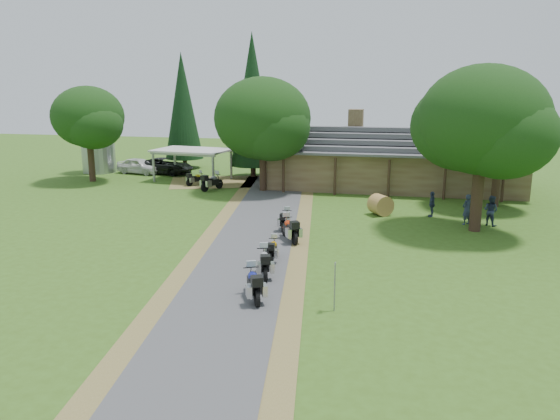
% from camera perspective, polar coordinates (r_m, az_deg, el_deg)
% --- Properties ---
extents(ground, '(120.00, 120.00, 0.00)m').
position_cam_1_polar(ground, '(23.71, -4.79, -7.33)').
color(ground, '#3A5A19').
rests_on(ground, ground).
extents(driveway, '(51.95, 51.95, 0.00)m').
position_cam_1_polar(driveway, '(27.48, -3.34, -4.43)').
color(driveway, '#464649').
rests_on(driveway, ground).
extents(lodge, '(21.40, 9.40, 4.90)m').
position_cam_1_polar(lodge, '(45.59, 11.49, 5.47)').
color(lodge, brown).
rests_on(lodge, ground).
extents(silo, '(3.35, 3.35, 6.25)m').
position_cam_1_polar(silo, '(54.78, -18.54, 7.00)').
color(silo, gray).
rests_on(silo, ground).
extents(carport, '(6.77, 4.95, 2.73)m').
position_cam_1_polar(carport, '(48.28, -9.09, 4.68)').
color(carport, silver).
rests_on(carport, ground).
extents(car_white_sedan, '(3.51, 5.98, 1.87)m').
position_cam_1_polar(car_white_sedan, '(53.05, -14.50, 4.70)').
color(car_white_sedan, silver).
rests_on(car_white_sedan, ground).
extents(car_dark_suv, '(3.50, 6.20, 2.24)m').
position_cam_1_polar(car_dark_suv, '(52.42, -11.91, 4.94)').
color(car_dark_suv, black).
rests_on(car_dark_suv, ground).
extents(motorcycle_row_a, '(1.42, 2.09, 1.37)m').
position_cam_1_polar(motorcycle_row_a, '(21.46, -2.78, -7.57)').
color(motorcycle_row_a, navy).
rests_on(motorcycle_row_a, ground).
extents(motorcycle_row_b, '(1.18, 2.05, 1.34)m').
position_cam_1_polar(motorcycle_row_b, '(23.97, -1.63, -5.37)').
color(motorcycle_row_b, '#B1B4B9').
rests_on(motorcycle_row_b, ground).
extents(motorcycle_row_c, '(0.70, 1.73, 1.15)m').
position_cam_1_polar(motorcycle_row_c, '(26.08, -0.76, -4.04)').
color(motorcycle_row_c, '#E59A00').
rests_on(motorcycle_row_c, ground).
extents(motorcycle_row_d, '(1.62, 2.15, 1.43)m').
position_cam_1_polar(motorcycle_row_d, '(29.23, 1.02, -1.88)').
color(motorcycle_row_d, red).
rests_on(motorcycle_row_d, ground).
extents(motorcycle_row_e, '(0.65, 1.81, 1.22)m').
position_cam_1_polar(motorcycle_row_e, '(31.60, 0.57, -0.93)').
color(motorcycle_row_e, black).
rests_on(motorcycle_row_e, ground).
extents(motorcycle_carport_a, '(1.40, 1.77, 1.19)m').
position_cam_1_polar(motorcycle_carport_a, '(46.03, -8.78, 3.31)').
color(motorcycle_carport_a, yellow).
rests_on(motorcycle_carport_a, ground).
extents(motorcycle_carport_b, '(1.48, 2.25, 1.47)m').
position_cam_1_polar(motorcycle_carport_b, '(43.64, -7.12, 3.02)').
color(motorcycle_carport_b, slate).
rests_on(motorcycle_carport_b, ground).
extents(person_a, '(0.75, 0.74, 2.17)m').
position_cam_1_polar(person_a, '(34.40, 18.95, 0.31)').
color(person_a, '#2D3853').
rests_on(person_a, ground).
extents(person_b, '(0.75, 0.72, 2.14)m').
position_cam_1_polar(person_b, '(34.66, 21.18, 0.20)').
color(person_b, '#2D3853').
rests_on(person_b, ground).
extents(person_c, '(0.46, 0.59, 1.91)m').
position_cam_1_polar(person_c, '(35.81, 15.60, 0.81)').
color(person_c, '#2D3853').
rests_on(person_c, ground).
extents(hay_bale, '(1.76, 1.73, 1.31)m').
position_cam_1_polar(hay_bale, '(35.63, 10.46, 0.53)').
color(hay_bale, olive).
rests_on(hay_bale, ground).
extents(sign_post, '(0.34, 0.06, 1.89)m').
position_cam_1_polar(sign_post, '(20.37, 5.74, -8.00)').
color(sign_post, gray).
rests_on(sign_post, ground).
extents(oak_lodge_left, '(7.46, 7.46, 9.13)m').
position_cam_1_polar(oak_lodge_left, '(42.55, -1.83, 8.07)').
color(oak_lodge_left, '#16350F').
rests_on(oak_lodge_left, ground).
extents(oak_lodge_right, '(6.21, 6.21, 9.63)m').
position_cam_1_polar(oak_lodge_right, '(39.69, 22.03, 7.15)').
color(oak_lodge_right, '#16350F').
rests_on(oak_lodge_right, ground).
extents(oak_driveway, '(7.14, 7.14, 10.19)m').
position_cam_1_polar(oak_driveway, '(32.45, 20.32, 6.68)').
color(oak_driveway, '#16350F').
rests_on(oak_driveway, ground).
extents(oak_silo, '(6.04, 6.04, 8.96)m').
position_cam_1_polar(oak_silo, '(49.63, -19.35, 7.96)').
color(oak_silo, '#16350F').
rests_on(oak_silo, ground).
extents(cedar_near, '(4.07, 4.07, 12.72)m').
position_cam_1_polar(cedar_near, '(49.21, -2.89, 10.82)').
color(cedar_near, black).
rests_on(cedar_near, ground).
extents(cedar_far, '(3.73, 3.73, 11.31)m').
position_cam_1_polar(cedar_far, '(55.34, -10.11, 10.15)').
color(cedar_far, black).
rests_on(cedar_far, ground).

